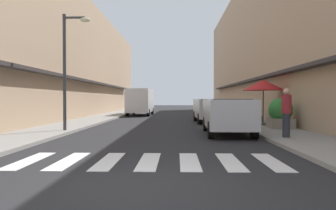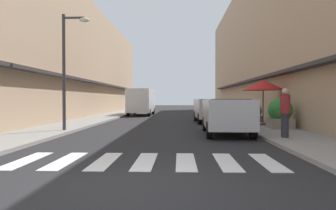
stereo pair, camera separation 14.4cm
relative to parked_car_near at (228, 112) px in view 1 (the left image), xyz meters
name	(u,v)px [view 1 (the left image)]	position (x,y,z in m)	size (l,w,h in m)	color
ground_plane	(168,118)	(-2.75, 11.16, -0.92)	(105.64, 105.64, 0.00)	#232326
sidewalk_left	(103,117)	(-7.76, 11.16, -0.86)	(2.42, 67.23, 0.12)	gray
sidewalk_right	(234,118)	(2.26, 11.16, -0.86)	(2.42, 67.23, 0.12)	gray
building_row_left	(61,59)	(-11.46, 12.57, 3.78)	(5.50, 45.22, 9.42)	tan
building_row_right	(278,44)	(5.97, 12.57, 4.90)	(5.50, 45.22, 11.66)	tan
crosswalk	(149,161)	(-2.75, -5.78, -0.92)	(6.15, 2.20, 0.01)	silver
parked_car_near	(228,112)	(0.00, 0.00, 0.00)	(1.90, 4.41, 1.47)	silver
parked_car_mid	(210,108)	(0.00, 6.87, 0.00)	(1.91, 4.42, 1.47)	silver
delivery_van	(141,100)	(-5.35, 15.61, 0.48)	(2.09, 5.44, 2.37)	silver
street_lamp	(69,59)	(-6.75, 0.51, 2.28)	(1.19, 0.28, 5.01)	#38383D
cafe_umbrella	(263,85)	(2.44, 3.70, 1.27)	(2.18, 2.18, 2.36)	#262626
planter_midblock	(281,114)	(2.70, 1.68, -0.13)	(1.10, 1.10, 1.39)	gray
planter_far	(254,113)	(2.54, 6.01, -0.28)	(0.84, 0.84, 1.06)	#4C4C4C
pedestrian_walking_near	(286,111)	(1.76, -1.87, 0.11)	(0.34, 0.34, 1.73)	#282B33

